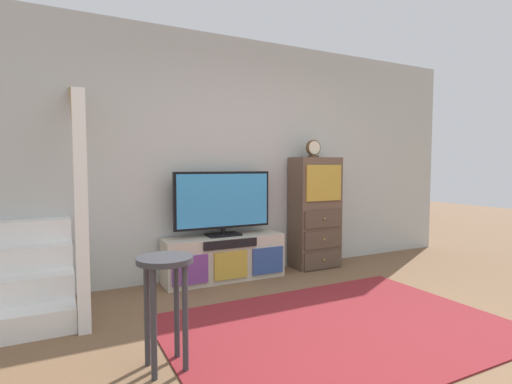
% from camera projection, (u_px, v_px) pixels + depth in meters
% --- Properties ---
extents(ground_plane, '(20.00, 20.00, 0.00)m').
position_uv_depth(ground_plane, '(401.00, 363.00, 2.46)').
color(ground_plane, brown).
extents(back_wall, '(6.40, 0.12, 2.70)m').
position_uv_depth(back_wall, '(239.00, 157.00, 4.56)').
color(back_wall, '#B2B7B2').
rests_on(back_wall, ground_plane).
extents(area_rug, '(2.60, 1.80, 0.01)m').
position_uv_depth(area_rug, '(340.00, 327.00, 2.99)').
color(area_rug, maroon).
rests_on(area_rug, ground_plane).
extents(media_console, '(1.33, 0.38, 0.48)m').
position_uv_depth(media_console, '(224.00, 258.00, 4.26)').
color(media_console, '#BCB29E').
rests_on(media_console, ground_plane).
extents(television, '(1.10, 0.22, 0.70)m').
position_uv_depth(television, '(223.00, 202.00, 4.24)').
color(television, black).
rests_on(television, media_console).
extents(side_cabinet, '(0.58, 0.38, 1.35)m').
position_uv_depth(side_cabinet, '(315.00, 213.00, 4.78)').
color(side_cabinet, brown).
rests_on(side_cabinet, ground_plane).
extents(desk_clock, '(0.19, 0.08, 0.21)m').
position_uv_depth(desk_clock, '(313.00, 149.00, 4.70)').
color(desk_clock, '#4C3823').
rests_on(desk_clock, side_cabinet).
extents(staircase, '(1.00, 1.36, 2.20)m').
position_uv_depth(staircase, '(17.00, 267.00, 3.38)').
color(staircase, white).
rests_on(staircase, ground_plane).
extents(bar_stool_near, '(0.34, 0.34, 0.69)m').
position_uv_depth(bar_stool_near, '(165.00, 286.00, 2.36)').
color(bar_stool_near, '#333338').
rests_on(bar_stool_near, ground_plane).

